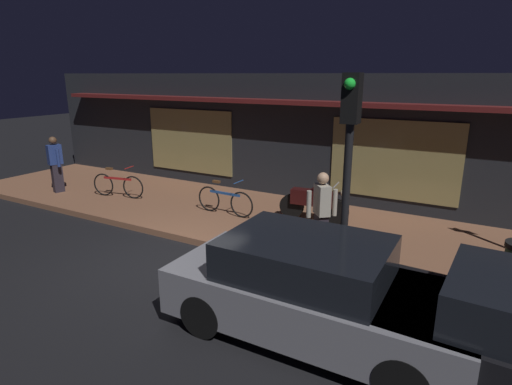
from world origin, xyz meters
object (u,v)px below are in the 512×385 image
person_photographer (56,163)px  parked_car_near (312,289)px  bicycle_extra (225,201)px  person_bystander (322,213)px  traffic_light_pole (348,153)px  bicycle_parked (118,185)px  motorcycle (315,201)px

person_photographer → parked_car_near: person_photographer is taller
bicycle_extra → person_bystander: person_bystander is taller
traffic_light_pole → bicycle_parked: bearing=162.6°
bicycle_extra → person_photographer: person_photographer is taller
motorcycle → bicycle_extra: size_ratio=1.03×
traffic_light_pole → parked_car_near: size_ratio=0.88×
motorcycle → bicycle_extra: motorcycle is taller
motorcycle → parked_car_near: (1.58, -4.11, 0.06)m
bicycle_parked → traffic_light_pole: (7.40, -2.32, 1.97)m
motorcycle → person_bystander: 2.06m
bicycle_parked → parked_car_near: 7.98m
bicycle_extra → parked_car_near: 5.12m
parked_car_near → person_bystander: bearing=107.9°
bicycle_parked → person_photographer: (-2.00, -0.48, 0.52)m
person_photographer → parked_car_near: (9.28, -2.78, -0.32)m
person_photographer → person_bystander: (8.55, -0.51, 0.00)m
person_photographer → traffic_light_pole: 9.69m
traffic_light_pole → bicycle_extra: bearing=146.7°
bicycle_parked → person_photographer: 2.12m
person_bystander → traffic_light_pole: bearing=-57.5°
bicycle_extra → traffic_light_pole: 5.02m
bicycle_parked → person_bystander: bearing=-8.6°
person_bystander → traffic_light_pole: 2.15m
parked_car_near → person_photographer: bearing=163.3°
bicycle_extra → person_photographer: size_ratio=0.99×
bicycle_extra → person_bystander: size_ratio=0.99×
person_photographer → traffic_light_pole: bearing=-11.1°
bicycle_parked → bicycle_extra: bearing=3.4°
person_bystander → parked_car_near: 2.42m
motorcycle → person_bystander: size_ratio=1.02×
person_bystander → motorcycle: bearing=114.6°
person_bystander → bicycle_extra: bearing=158.3°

